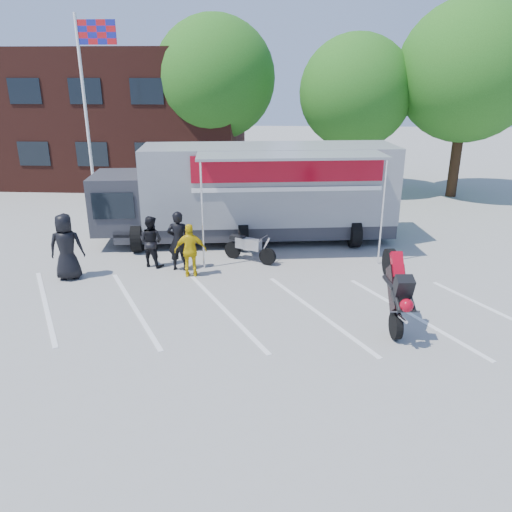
# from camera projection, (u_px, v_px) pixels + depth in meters

# --- Properties ---
(ground) EXTENTS (100.00, 100.00, 0.00)m
(ground) POSITION_uv_depth(u_px,v_px,m) (212.00, 328.00, 12.07)
(ground) COLOR gray
(ground) RESTS_ON ground
(parking_bay_lines) EXTENTS (18.09, 13.33, 0.01)m
(parking_bay_lines) POSITION_uv_depth(u_px,v_px,m) (217.00, 309.00, 13.00)
(parking_bay_lines) COLOR white
(parking_bay_lines) RESTS_ON ground
(office_building) EXTENTS (18.00, 8.00, 7.00)m
(office_building) POSITION_uv_depth(u_px,v_px,m) (81.00, 117.00, 28.31)
(office_building) COLOR #491F17
(office_building) RESTS_ON ground
(flagpole) EXTENTS (1.61, 0.12, 8.00)m
(flagpole) POSITION_uv_depth(u_px,v_px,m) (90.00, 93.00, 20.06)
(flagpole) COLOR white
(flagpole) RESTS_ON ground
(tree_left) EXTENTS (6.12, 6.12, 8.64)m
(tree_left) POSITION_uv_depth(u_px,v_px,m) (215.00, 78.00, 25.26)
(tree_left) COLOR #382314
(tree_left) RESTS_ON ground
(tree_mid) EXTENTS (5.44, 5.44, 7.68)m
(tree_mid) POSITION_uv_depth(u_px,v_px,m) (356.00, 92.00, 24.14)
(tree_mid) COLOR #382314
(tree_mid) RESTS_ON ground
(tree_right) EXTENTS (6.46, 6.46, 9.12)m
(tree_right) POSITION_uv_depth(u_px,v_px,m) (467.00, 72.00, 23.06)
(tree_right) COLOR #382314
(tree_right) RESTS_ON ground
(transporter_truck) EXTENTS (11.38, 6.54, 3.44)m
(transporter_truck) POSITION_uv_depth(u_px,v_px,m) (255.00, 240.00, 18.49)
(transporter_truck) COLOR gray
(transporter_truck) RESTS_ON ground
(parked_motorcycle) EXTENTS (2.00, 1.40, 1.00)m
(parked_motorcycle) POSITION_uv_depth(u_px,v_px,m) (250.00, 261.00, 16.35)
(parked_motorcycle) COLOR #BABABF
(parked_motorcycle) RESTS_ON ground
(stunt_bike_rider) EXTENTS (1.03, 1.89, 2.14)m
(stunt_bike_rider) POSITION_uv_depth(u_px,v_px,m) (386.00, 324.00, 12.24)
(stunt_bike_rider) COLOR black
(stunt_bike_rider) RESTS_ON ground
(spectator_leather_a) EXTENTS (1.09, 0.82, 2.00)m
(spectator_leather_a) POSITION_uv_depth(u_px,v_px,m) (66.00, 247.00, 14.65)
(spectator_leather_a) COLOR black
(spectator_leather_a) RESTS_ON ground
(spectator_leather_b) EXTENTS (0.69, 0.46, 1.89)m
(spectator_leather_b) POSITION_uv_depth(u_px,v_px,m) (179.00, 241.00, 15.34)
(spectator_leather_b) COLOR black
(spectator_leather_b) RESTS_ON ground
(spectator_leather_c) EXTENTS (0.96, 0.85, 1.65)m
(spectator_leather_c) POSITION_uv_depth(u_px,v_px,m) (151.00, 241.00, 15.70)
(spectator_leather_c) COLOR black
(spectator_leather_c) RESTS_ON ground
(spectator_hivis) EXTENTS (1.00, 0.53, 1.64)m
(spectator_hivis) POSITION_uv_depth(u_px,v_px,m) (191.00, 250.00, 14.89)
(spectator_hivis) COLOR yellow
(spectator_hivis) RESTS_ON ground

